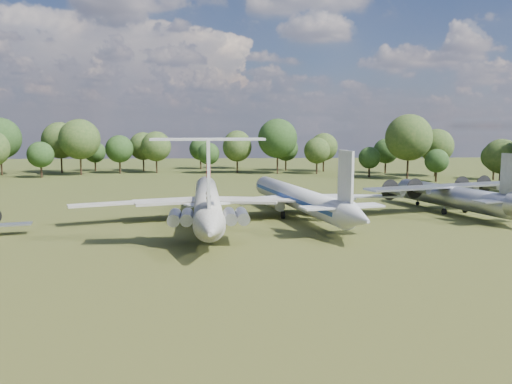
{
  "coord_description": "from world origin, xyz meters",
  "views": [
    {
      "loc": [
        7.86,
        -67.29,
        13.87
      ],
      "look_at": [
        11.28,
        -0.35,
        5.0
      ],
      "focal_mm": 35.0,
      "sensor_mm": 36.0,
      "label": 1
    }
  ],
  "objects_px": {
    "person_on_il62": "(208,196)",
    "il62_airliner": "(207,206)",
    "an12_transport": "(451,199)",
    "tu104_jet": "(298,202)"
  },
  "relations": [
    {
      "from": "il62_airliner",
      "to": "an12_transport",
      "type": "height_order",
      "value": "il62_airliner"
    },
    {
      "from": "il62_airliner",
      "to": "person_on_il62",
      "type": "distance_m",
      "value": 14.22
    },
    {
      "from": "il62_airliner",
      "to": "an12_transport",
      "type": "distance_m",
      "value": 39.35
    },
    {
      "from": "person_on_il62",
      "to": "il62_airliner",
      "type": "bearing_deg",
      "value": -70.51
    },
    {
      "from": "il62_airliner",
      "to": "tu104_jet",
      "type": "bearing_deg",
      "value": 13.75
    },
    {
      "from": "tu104_jet",
      "to": "an12_transport",
      "type": "relative_size",
      "value": 1.39
    },
    {
      "from": "il62_airliner",
      "to": "an12_transport",
      "type": "relative_size",
      "value": 1.51
    },
    {
      "from": "tu104_jet",
      "to": "an12_transport",
      "type": "distance_m",
      "value": 25.27
    },
    {
      "from": "person_on_il62",
      "to": "an12_transport",
      "type": "bearing_deg",
      "value": -135.86
    },
    {
      "from": "tu104_jet",
      "to": "person_on_il62",
      "type": "height_order",
      "value": "person_on_il62"
    }
  ]
}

